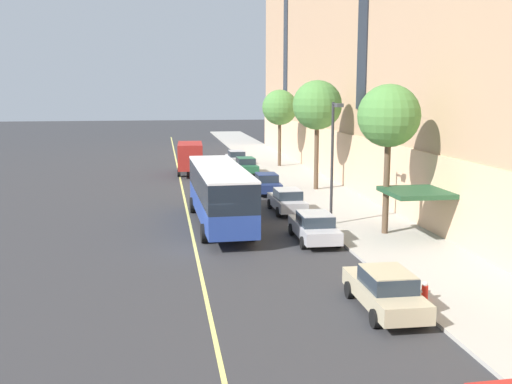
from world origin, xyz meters
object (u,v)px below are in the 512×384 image
(parked_car_silver_7, at_px, (236,158))
(street_tree_mid_block, at_px, (389,117))
(city_bus, at_px, (220,192))
(street_tree_far_uptown, at_px, (317,106))
(parked_car_green_2, at_px, (245,165))
(parked_car_silver_6, at_px, (287,200))
(fire_hydrant, at_px, (425,291))
(street_tree_far_downtown, at_px, (280,108))
(street_lamp, at_px, (333,151))
(parked_car_navy_3, at_px, (266,183))
(parked_car_champagne_1, at_px, (385,290))
(box_truck, at_px, (190,156))
(parked_car_silver_4, at_px, (314,227))

(parked_car_silver_7, distance_m, street_tree_mid_block, 32.68)
(city_bus, xyz_separation_m, street_tree_far_uptown, (8.63, 11.11, 4.61))
(parked_car_green_2, relative_size, parked_car_silver_6, 1.08)
(parked_car_green_2, xyz_separation_m, street_tree_far_uptown, (4.11, -10.61, 5.86))
(parked_car_green_2, bearing_deg, street_tree_mid_block, -80.83)
(street_tree_far_uptown, relative_size, fire_hydrant, 11.71)
(city_bus, xyz_separation_m, parked_car_silver_7, (4.47, 28.22, -1.25))
(parked_car_silver_6, distance_m, parked_car_silver_7, 24.93)
(street_tree_far_downtown, xyz_separation_m, fire_hydrant, (-2.38, -39.90, -5.55))
(street_tree_mid_block, distance_m, street_lamp, 3.85)
(parked_car_navy_3, relative_size, street_tree_far_downtown, 0.59)
(parked_car_green_2, xyz_separation_m, parked_car_navy_3, (0.06, -11.10, -0.00))
(parked_car_silver_6, bearing_deg, fire_hydrant, -84.82)
(parked_car_green_2, height_order, street_lamp, street_lamp)
(street_tree_far_uptown, bearing_deg, parked_car_navy_3, -173.06)
(parked_car_champagne_1, xyz_separation_m, street_tree_mid_block, (4.11, 10.75, 5.65))
(street_tree_far_uptown, bearing_deg, parked_car_silver_7, 103.69)
(street_tree_far_downtown, bearing_deg, parked_car_champagne_1, -95.81)
(parked_car_green_2, height_order, fire_hydrant, parked_car_green_2)
(street_lamp, xyz_separation_m, fire_hydrant, (-0.10, -12.65, -3.94))
(parked_car_champagne_1, height_order, parked_car_navy_3, same)
(parked_car_silver_7, bearing_deg, box_truck, -129.18)
(city_bus, bearing_deg, parked_car_silver_7, 81.01)
(parked_car_navy_3, distance_m, parked_car_silver_7, 17.60)
(parked_car_silver_6, xyz_separation_m, street_lamp, (1.67, -4.61, 3.65))
(street_tree_mid_block, bearing_deg, parked_car_silver_4, -171.40)
(parked_car_navy_3, bearing_deg, street_tree_far_downtown, 75.20)
(city_bus, height_order, parked_car_green_2, city_bus)
(parked_car_silver_6, bearing_deg, street_tree_mid_block, -60.53)
(street_tree_mid_block, relative_size, street_lamp, 1.14)
(parked_car_navy_3, distance_m, street_tree_far_uptown, 7.14)
(parked_car_green_2, relative_size, parked_car_silver_7, 1.01)
(parked_car_silver_6, height_order, street_tree_far_downtown, street_tree_far_downtown)
(street_tree_far_uptown, relative_size, street_lamp, 1.20)
(parked_car_silver_4, bearing_deg, city_bus, 136.35)
(city_bus, bearing_deg, street_lamp, -11.78)
(parked_car_green_2, height_order, parked_car_navy_3, same)
(city_bus, xyz_separation_m, box_truck, (-0.65, 21.94, -0.32))
(parked_car_silver_4, relative_size, parked_car_silver_6, 1.07)
(city_bus, xyz_separation_m, street_tree_far_downtown, (8.63, 25.93, 4.01))
(parked_car_navy_3, xyz_separation_m, box_truck, (-5.24, 11.32, 0.93))
(city_bus, xyz_separation_m, parked_car_silver_6, (4.68, 3.29, -1.25))
(street_lamp, bearing_deg, city_bus, 168.22)
(parked_car_silver_7, relative_size, street_tree_far_downtown, 0.62)
(parked_car_champagne_1, height_order, street_lamp, street_lamp)
(parked_car_champagne_1, distance_m, box_truck, 36.76)
(parked_car_navy_3, bearing_deg, parked_car_green_2, 90.32)
(parked_car_champagne_1, height_order, fire_hydrant, parked_car_champagne_1)
(parked_car_silver_4, distance_m, fire_hydrant, 9.81)
(city_bus, distance_m, box_truck, 21.95)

